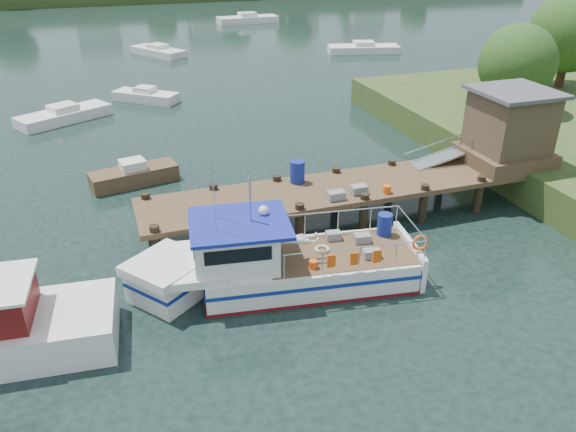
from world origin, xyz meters
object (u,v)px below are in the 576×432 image
object	(u,v)px
moored_rowboat	(134,175)
moored_far	(248,19)
lobster_boat	(273,264)
moored_b	(146,96)
moored_d	(158,51)
dock	(454,151)
moored_a	(64,115)
moored_c	(363,48)

from	to	relation	value
moored_rowboat	moored_far	size ratio (longest dim) A/B	0.55
lobster_boat	moored_b	distance (m)	22.97
moored_rowboat	moored_d	distance (m)	28.40
dock	lobster_boat	size ratio (longest dim) A/B	1.77
dock	lobster_boat	distance (m)	9.51
moored_a	moored_d	size ratio (longest dim) A/B	0.96
lobster_boat	moored_a	xyz separation A→B (m)	(-6.45, 20.20, -0.45)
moored_b	moored_far	bearing A→B (deg)	67.55
moored_rowboat	moored_d	xyz separation A→B (m)	(4.62, 28.02, -0.05)
moored_b	moored_d	xyz separation A→B (m)	(2.66, 14.73, -0.00)
moored_b	moored_c	bearing A→B (deg)	29.80
moored_b	dock	bearing A→B (deg)	-58.20
dock	moored_b	xyz separation A→B (m)	(-10.16, 19.38, -1.89)
moored_c	moored_rowboat	bearing A→B (deg)	-109.70
dock	moored_b	size ratio (longest dim) A/B	3.88
lobster_boat	moored_c	world-z (taller)	lobster_boat
lobster_boat	moored_far	size ratio (longest dim) A/B	1.31
moored_far	moored_c	distance (m)	21.00
moored_b	moored_rowboat	bearing A→B (deg)	-94.23
dock	lobster_boat	world-z (taller)	lobster_boat
moored_rowboat	moored_c	world-z (taller)	moored_rowboat
moored_far	moored_d	world-z (taller)	moored_far
dock	moored_far	world-z (taller)	dock
dock	moored_a	distance (m)	22.61
moored_far	moored_d	distance (m)	19.75
moored_a	moored_b	xyz separation A→B (m)	(5.00, 2.72, -0.01)
dock	moored_rowboat	world-z (taller)	dock
lobster_boat	moored_a	bearing A→B (deg)	115.79
lobster_boat	moored_rowboat	bearing A→B (deg)	117.53
lobster_boat	moored_c	distance (m)	37.80
moored_a	moored_c	world-z (taller)	moored_c
moored_b	lobster_boat	bearing A→B (deg)	-82.25
moored_rowboat	moored_b	world-z (taller)	moored_rowboat
moored_b	moored_d	bearing A→B (deg)	83.89
moored_rowboat	moored_a	xyz separation A→B (m)	(-3.05, 10.56, -0.04)
dock	moored_far	distance (m)	49.76
moored_b	moored_c	xyz separation A→B (m)	(20.38, 9.79, 0.02)
moored_a	moored_far	bearing A→B (deg)	49.77
dock	moored_rowboat	distance (m)	13.69
moored_b	moored_d	world-z (taller)	moored_b
moored_rowboat	moored_b	xyz separation A→B (m)	(1.95, 13.29, -0.05)
moored_b	moored_c	distance (m)	22.61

